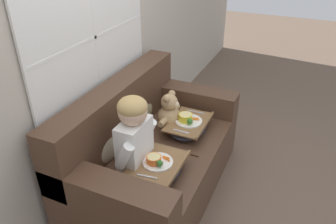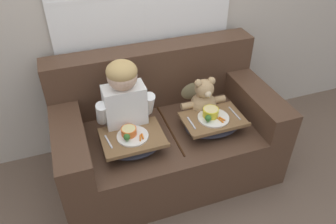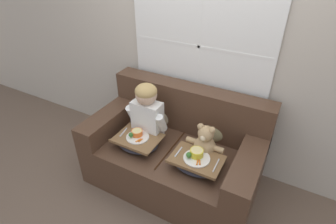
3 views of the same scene
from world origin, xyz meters
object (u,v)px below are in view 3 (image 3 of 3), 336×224
at_px(child_figure, 147,109).
at_px(throw_pillow_behind_child, 160,111).
at_px(couch, 176,152).
at_px(teddy_bear, 205,143).
at_px(lap_tray_child, 138,141).
at_px(throw_pillow_behind_teddy, 215,127).
at_px(lap_tray_teddy, 196,162).

bearing_deg(child_figure, throw_pillow_behind_child, 90.00).
xyz_separation_m(couch, teddy_bear, (0.31, -0.04, 0.26)).
relative_size(teddy_bear, lap_tray_child, 0.85).
xyz_separation_m(teddy_bear, lap_tray_child, (-0.62, -0.18, -0.09)).
xyz_separation_m(throw_pillow_behind_teddy, lap_tray_teddy, (-0.00, -0.45, -0.10)).
xyz_separation_m(teddy_bear, lap_tray_teddy, (-0.00, -0.18, -0.08)).
relative_size(throw_pillow_behind_teddy, lap_tray_child, 0.73).
distance_m(throw_pillow_behind_teddy, child_figure, 0.70).
bearing_deg(teddy_bear, throw_pillow_behind_child, 156.95).
height_order(couch, teddy_bear, couch).
bearing_deg(teddy_bear, child_figure, 179.66).
relative_size(throw_pillow_behind_child, lap_tray_child, 0.79).
bearing_deg(lap_tray_teddy, child_figure, 163.44).
xyz_separation_m(couch, throw_pillow_behind_child, (-0.31, 0.23, 0.28)).
height_order(throw_pillow_behind_child, lap_tray_child, throw_pillow_behind_child).
bearing_deg(lap_tray_teddy, throw_pillow_behind_child, 144.33).
distance_m(teddy_bear, lap_tray_child, 0.66).
height_order(lap_tray_child, lap_tray_teddy, lap_tray_teddy).
relative_size(throw_pillow_behind_teddy, child_figure, 0.53).
height_order(throw_pillow_behind_teddy, lap_tray_teddy, throw_pillow_behind_teddy).
bearing_deg(child_figure, throw_pillow_behind_teddy, 22.76).
distance_m(child_figure, lap_tray_child, 0.33).
height_order(throw_pillow_behind_teddy, child_figure, child_figure).
bearing_deg(lap_tray_teddy, couch, 144.81).
xyz_separation_m(throw_pillow_behind_teddy, child_figure, (-0.62, -0.26, 0.17)).
relative_size(child_figure, teddy_bear, 1.62).
xyz_separation_m(throw_pillow_behind_child, lap_tray_child, (-0.00, -0.45, -0.10)).
distance_m(couch, throw_pillow_behind_teddy, 0.47).
bearing_deg(child_figure, teddy_bear, -0.34).
xyz_separation_m(child_figure, lap_tray_child, (-0.00, -0.19, -0.27)).
distance_m(lap_tray_child, lap_tray_teddy, 0.62).
xyz_separation_m(throw_pillow_behind_teddy, lap_tray_child, (-0.62, -0.45, -0.10)).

